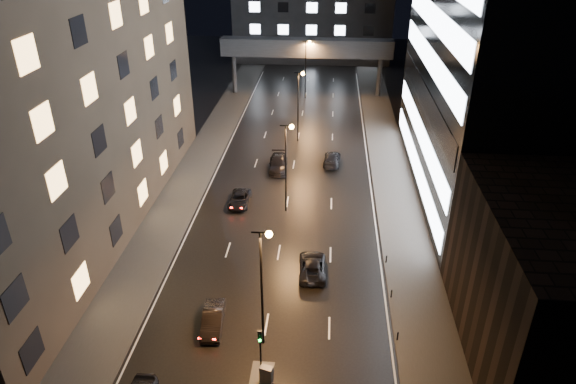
% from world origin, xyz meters
% --- Properties ---
extents(ground, '(160.00, 160.00, 0.00)m').
position_xyz_m(ground, '(0.00, 40.00, 0.00)').
color(ground, black).
rests_on(ground, ground).
extents(sidewalk_left, '(5.00, 110.00, 0.15)m').
position_xyz_m(sidewalk_left, '(-12.50, 35.00, 0.07)').
color(sidewalk_left, '#383533').
rests_on(sidewalk_left, ground).
extents(sidewalk_right, '(5.00, 110.00, 0.15)m').
position_xyz_m(sidewalk_right, '(12.50, 35.00, 0.07)').
color(sidewalk_right, '#383533').
rests_on(sidewalk_right, ground).
extents(building_left, '(15.00, 48.00, 40.00)m').
position_xyz_m(building_left, '(-22.50, 24.00, 20.00)').
color(building_left, '#2D2319').
rests_on(building_left, ground).
extents(building_right_low, '(10.00, 18.00, 12.00)m').
position_xyz_m(building_right_low, '(20.00, 9.00, 6.00)').
color(building_right_low, black).
rests_on(building_right_low, ground).
extents(building_far, '(34.00, 14.00, 25.00)m').
position_xyz_m(building_far, '(0.00, 98.00, 12.50)').
color(building_far, '#333335').
rests_on(building_far, ground).
extents(skybridge, '(30.00, 3.00, 10.00)m').
position_xyz_m(skybridge, '(0.00, 70.00, 8.34)').
color(skybridge, '#333335').
rests_on(skybridge, ground).
extents(traffic_signal_near, '(0.28, 0.34, 4.40)m').
position_xyz_m(traffic_signal_near, '(0.30, 4.49, 3.09)').
color(traffic_signal_near, black).
rests_on(traffic_signal_near, median_island).
extents(bollard_row, '(0.12, 25.12, 0.90)m').
position_xyz_m(bollard_row, '(10.20, 6.50, 0.45)').
color(bollard_row, black).
rests_on(bollard_row, ground).
extents(streetlight_near, '(1.45, 0.50, 10.15)m').
position_xyz_m(streetlight_near, '(0.16, 8.00, 6.50)').
color(streetlight_near, black).
rests_on(streetlight_near, ground).
extents(streetlight_mid_a, '(1.45, 0.50, 10.15)m').
position_xyz_m(streetlight_mid_a, '(0.16, 28.00, 6.50)').
color(streetlight_mid_a, black).
rests_on(streetlight_mid_a, ground).
extents(streetlight_mid_b, '(1.45, 0.50, 10.15)m').
position_xyz_m(streetlight_mid_b, '(0.16, 48.00, 6.50)').
color(streetlight_mid_b, black).
rests_on(streetlight_mid_b, ground).
extents(streetlight_far, '(1.45, 0.50, 10.15)m').
position_xyz_m(streetlight_far, '(0.16, 68.00, 6.50)').
color(streetlight_far, black).
rests_on(streetlight_far, ground).
extents(car_away_b, '(1.97, 4.58, 1.47)m').
position_xyz_m(car_away_b, '(-4.18, 9.42, 0.73)').
color(car_away_b, black).
rests_on(car_away_b, ground).
extents(car_away_c, '(2.18, 4.68, 1.30)m').
position_xyz_m(car_away_c, '(-5.33, 29.05, 0.65)').
color(car_away_c, black).
rests_on(car_away_c, ground).
extents(car_away_d, '(2.60, 5.72, 1.62)m').
position_xyz_m(car_away_d, '(-1.88, 38.40, 0.81)').
color(car_away_d, black).
rests_on(car_away_d, ground).
extents(car_toward_a, '(2.62, 5.29, 1.44)m').
position_xyz_m(car_toward_a, '(3.36, 17.07, 0.72)').
color(car_toward_a, black).
rests_on(car_toward_a, ground).
extents(car_toward_b, '(2.42, 5.24, 1.48)m').
position_xyz_m(car_toward_b, '(4.97, 40.65, 0.74)').
color(car_toward_b, black).
rests_on(car_toward_b, ground).
extents(utility_cabinet, '(0.98, 0.70, 1.36)m').
position_xyz_m(utility_cabinet, '(0.70, 4.20, 0.83)').
color(utility_cabinet, '#545457').
rests_on(utility_cabinet, median_island).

